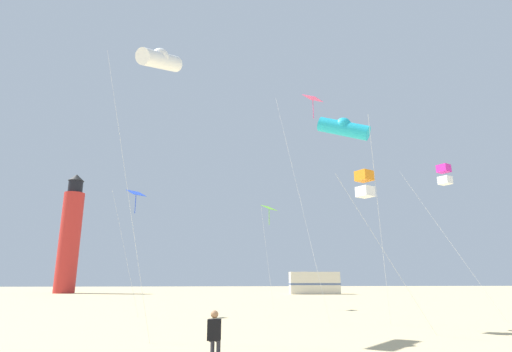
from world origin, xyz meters
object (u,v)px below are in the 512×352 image
at_px(kite_flyer_standing, 215,332).
at_px(kite_box_magenta, 444,175).
at_px(kite_box_orange, 365,184).
at_px(rv_van_cream, 314,283).
at_px(kite_diamond_rainbow, 312,107).
at_px(lighthouse_distant, 70,236).
at_px(kite_diamond_lime, 269,211).
at_px(kite_tube_white, 160,60).
at_px(kite_diamond_blue, 136,197).
at_px(kite_tube_cyan, 343,128).

distance_m(kite_flyer_standing, kite_box_magenta, 17.79).
distance_m(kite_box_orange, kite_box_magenta, 8.38).
relative_size(kite_box_magenta, rv_van_cream, 1.27).
distance_m(kite_diamond_rainbow, kite_box_orange, 6.60).
bearing_deg(kite_diamond_rainbow, lighthouse_distant, 123.34).
relative_size(kite_diamond_lime, rv_van_cream, 1.07).
height_order(kite_tube_white, kite_diamond_blue, kite_tube_white).
height_order(kite_diamond_rainbow, kite_tube_cyan, kite_diamond_rainbow).
bearing_deg(kite_box_orange, kite_diamond_rainbow, 108.13).
bearing_deg(kite_diamond_blue, kite_tube_white, -74.31).
height_order(kite_diamond_lime, kite_diamond_blue, kite_diamond_lime).
distance_m(kite_tube_cyan, kite_box_magenta, 8.01).
xyz_separation_m(kite_tube_white, lighthouse_distant, (-18.27, 43.83, -3.19)).
xyz_separation_m(kite_box_magenta, kite_diamond_blue, (-17.68, 2.43, -1.14)).
height_order(kite_diamond_rainbow, kite_diamond_blue, kite_diamond_rainbow).
height_order(kite_box_orange, kite_tube_cyan, kite_tube_cyan).
bearing_deg(kite_tube_cyan, kite_diamond_rainbow, 107.37).
distance_m(kite_diamond_rainbow, lighthouse_distant, 47.22).
relative_size(kite_flyer_standing, kite_tube_cyan, 0.12).
height_order(kite_flyer_standing, kite_diamond_rainbow, kite_diamond_rainbow).
xyz_separation_m(kite_flyer_standing, rv_van_cream, (12.67, 42.40, 0.78)).
height_order(kite_tube_white, lighthouse_distant, lighthouse_distant).
height_order(kite_box_orange, rv_van_cream, kite_box_orange).
xyz_separation_m(kite_box_orange, kite_tube_white, (-8.87, -0.64, 5.12)).
bearing_deg(lighthouse_distant, kite_diamond_blue, -65.92).
bearing_deg(kite_box_magenta, kite_diamond_blue, 172.17).
bearing_deg(lighthouse_distant, kite_tube_white, -67.37).
bearing_deg(kite_tube_cyan, kite_diamond_blue, 150.10).
xyz_separation_m(kite_diamond_rainbow, kite_box_magenta, (7.84, 1.03, -3.41)).
height_order(kite_diamond_lime, kite_box_magenta, kite_box_magenta).
distance_m(kite_diamond_rainbow, rv_van_cream, 35.60).
xyz_separation_m(kite_flyer_standing, kite_box_orange, (6.27, 5.18, 5.30)).
distance_m(lighthouse_distant, rv_van_cream, 34.68).
height_order(kite_diamond_rainbow, kite_box_orange, kite_diamond_rainbow).
bearing_deg(kite_tube_cyan, kite_diamond_lime, 102.18).
bearing_deg(kite_tube_white, lighthouse_distant, 112.63).
bearing_deg(kite_diamond_lime, kite_tube_white, -116.57).
height_order(kite_tube_white, rv_van_cream, kite_tube_white).
distance_m(kite_box_magenta, rv_van_cream, 32.97).
xyz_separation_m(kite_diamond_lime, rv_van_cream, (9.10, 25.51, -5.20)).
bearing_deg(kite_diamond_lime, kite_flyer_standing, -101.95).
height_order(kite_flyer_standing, lighthouse_distant, lighthouse_distant).
xyz_separation_m(kite_diamond_rainbow, rv_van_cream, (7.66, 33.38, -9.74)).
bearing_deg(rv_van_cream, kite_tube_white, -108.70).
distance_m(kite_diamond_lime, kite_diamond_blue, 9.49).
xyz_separation_m(kite_tube_cyan, kite_box_magenta, (7.00, 3.71, -1.19)).
bearing_deg(kite_tube_white, kite_diamond_lime, 63.43).
relative_size(kite_tube_cyan, lighthouse_distant, 0.57).
distance_m(kite_flyer_standing, kite_diamond_lime, 18.27).
relative_size(kite_box_orange, rv_van_cream, 0.99).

